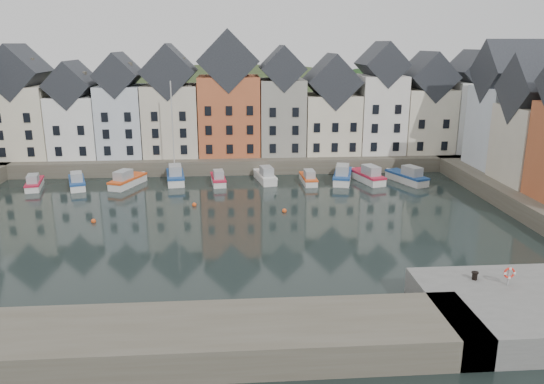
{
  "coord_description": "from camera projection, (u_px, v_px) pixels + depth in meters",
  "views": [
    {
      "loc": [
        0.53,
        -49.98,
        17.88
      ],
      "look_at": [
        4.71,
        6.0,
        2.03
      ],
      "focal_mm": 35.0,
      "sensor_mm": 36.0,
      "label": 1
    }
  ],
  "objects": [
    {
      "name": "far_terrace",
      "position": [
        251.0,
        107.0,
        77.48
      ],
      "size": [
        72.37,
        8.16,
        17.78
      ],
      "color": "#EEE4C8",
      "rests_on": "far_quay"
    },
    {
      "name": "near_wall",
      "position": [
        55.0,
        345.0,
        30.68
      ],
      "size": [
        50.0,
        6.0,
        2.0
      ],
      "primitive_type": "cube",
      "color": "#504A3D",
      "rests_on": "ground"
    },
    {
      "name": "boat_f",
      "position": [
        265.0,
        176.0,
        70.63
      ],
      "size": [
        2.96,
        6.41,
        2.37
      ],
      "rotation": [
        0.0,
        0.0,
        0.18
      ],
      "color": "silver",
      "rests_on": "ground"
    },
    {
      "name": "boat_e",
      "position": [
        218.0,
        179.0,
        69.56
      ],
      "size": [
        2.28,
        5.63,
        2.1
      ],
      "rotation": [
        0.0,
        0.0,
        0.11
      ],
      "color": "silver",
      "rests_on": "ground"
    },
    {
      "name": "right_terrace",
      "position": [
        543.0,
        124.0,
        60.7
      ],
      "size": [
        8.3,
        24.25,
        16.36
      ],
      "color": "silver",
      "rests_on": "right_quay"
    },
    {
      "name": "ground",
      "position": [
        229.0,
        229.0,
        52.79
      ],
      "size": [
        260.0,
        260.0,
        0.0
      ],
      "primitive_type": "plane",
      "color": "black",
      "rests_on": "ground"
    },
    {
      "name": "life_ring_post",
      "position": [
        509.0,
        273.0,
        35.78
      ],
      "size": [
        0.8,
        0.17,
        1.3
      ],
      "color": "gray",
      "rests_on": "near_quay"
    },
    {
      "name": "hillside",
      "position": [
        232.0,
        219.0,
        111.41
      ],
      "size": [
        153.6,
        70.4,
        64.0
      ],
      "color": "#27341A",
      "rests_on": "ground"
    },
    {
      "name": "boat_i",
      "position": [
        368.0,
        176.0,
        70.49
      ],
      "size": [
        3.82,
        6.99,
        2.56
      ],
      "rotation": [
        0.0,
        0.0,
        0.28
      ],
      "color": "silver",
      "rests_on": "ground"
    },
    {
      "name": "boat_j",
      "position": [
        408.0,
        177.0,
        70.07
      ],
      "size": [
        4.42,
        6.96,
        2.56
      ],
      "rotation": [
        0.0,
        0.0,
        0.38
      ],
      "color": "silver",
      "rests_on": "ground"
    },
    {
      "name": "boat_c",
      "position": [
        127.0,
        181.0,
        68.34
      ],
      "size": [
        4.25,
        6.64,
        2.44
      ],
      "rotation": [
        0.0,
        0.0,
        -0.39
      ],
      "color": "silver",
      "rests_on": "ground"
    },
    {
      "name": "boat_h",
      "position": [
        343.0,
        176.0,
        70.54
      ],
      "size": [
        3.9,
        7.31,
        2.68
      ],
      "rotation": [
        0.0,
        0.0,
        -0.26
      ],
      "color": "silver",
      "rests_on": "ground"
    },
    {
      "name": "mooring_bollard",
      "position": [
        475.0,
        275.0,
        36.78
      ],
      "size": [
        0.48,
        0.48,
        0.56
      ],
      "color": "black",
      "rests_on": "near_quay"
    },
    {
      "name": "far_quay",
      "position": [
        230.0,
        157.0,
        81.31
      ],
      "size": [
        90.0,
        16.0,
        2.0
      ],
      "primitive_type": "cube",
      "color": "#504A3D",
      "rests_on": "ground"
    },
    {
      "name": "mooring_buoys",
      "position": [
        193.0,
        212.0,
        57.58
      ],
      "size": [
        20.5,
        5.5,
        0.5
      ],
      "color": "#E44F1A",
      "rests_on": "ground"
    },
    {
      "name": "boat_b",
      "position": [
        77.0,
        182.0,
        67.75
      ],
      "size": [
        3.6,
        6.29,
        2.31
      ],
      "rotation": [
        0.0,
        0.0,
        0.31
      ],
      "color": "silver",
      "rests_on": "ground"
    },
    {
      "name": "boat_d",
      "position": [
        175.0,
        176.0,
        70.37
      ],
      "size": [
        3.1,
        7.24,
        13.4
      ],
      "rotation": [
        0.0,
        0.0,
        0.14
      ],
      "color": "silver",
      "rests_on": "ground"
    },
    {
      "name": "boat_g",
      "position": [
        308.0,
        178.0,
        69.87
      ],
      "size": [
        1.85,
        5.42,
        2.06
      ],
      "rotation": [
        0.0,
        0.0,
        0.04
      ],
      "color": "silver",
      "rests_on": "ground"
    },
    {
      "name": "boat_a",
      "position": [
        34.0,
        184.0,
        67.3
      ],
      "size": [
        2.8,
        5.77,
        2.12
      ],
      "rotation": [
        0.0,
        0.0,
        0.2
      ],
      "color": "silver",
      "rests_on": "ground"
    }
  ]
}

